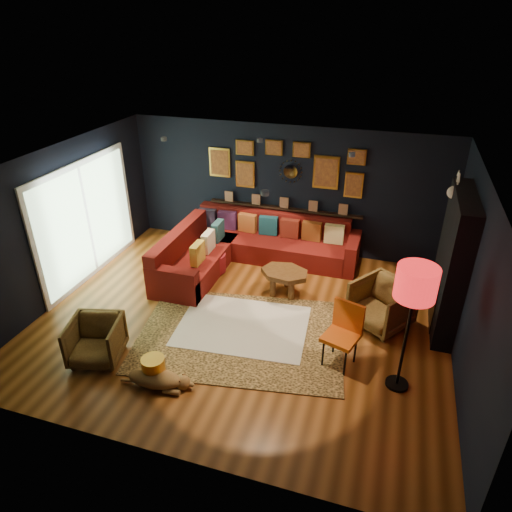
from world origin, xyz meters
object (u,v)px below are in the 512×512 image
(sectional, at_px, (242,249))
(armchair_right, at_px, (382,302))
(pouf, at_px, (212,262))
(armchair_left, at_px, (95,339))
(coffee_table, at_px, (285,275))
(gold_stool, at_px, (154,370))
(dog, at_px, (155,376))
(orange_chair, at_px, (344,329))
(floor_lamp, at_px, (416,288))

(sectional, height_order, armchair_right, sectional)
(pouf, distance_m, armchair_left, 2.93)
(coffee_table, bearing_deg, armchair_right, -13.73)
(gold_stool, bearing_deg, dog, -57.98)
(sectional, bearing_deg, orange_chair, -45.38)
(coffee_table, height_order, dog, coffee_table)
(sectional, height_order, floor_lamp, floor_lamp)
(armchair_left, xyz_separation_m, armchair_right, (3.85, 2.09, 0.06))
(gold_stool, height_order, dog, gold_stool)
(armchair_right, bearing_deg, coffee_table, -159.43)
(pouf, height_order, armchair_left, armchair_left)
(orange_chair, distance_m, dog, 2.67)
(orange_chair, bearing_deg, coffee_table, 147.44)
(coffee_table, distance_m, gold_stool, 2.91)
(sectional, height_order, dog, sectional)
(gold_stool, bearing_deg, coffee_table, 66.91)
(dog, bearing_deg, floor_lamp, 12.41)
(sectional, distance_m, armchair_left, 3.53)
(pouf, height_order, dog, pouf)
(armchair_right, height_order, orange_chair, orange_chair)
(sectional, distance_m, gold_stool, 3.53)
(dog, bearing_deg, sectional, 84.46)
(sectional, height_order, armchair_left, sectional)
(pouf, relative_size, orange_chair, 0.56)
(gold_stool, relative_size, orange_chair, 0.41)
(dog, bearing_deg, armchair_right, 34.60)
(pouf, xyz_separation_m, armchair_right, (3.23, -0.77, 0.22))
(orange_chair, bearing_deg, dog, -133.63)
(sectional, distance_m, floor_lamp, 4.25)
(sectional, relative_size, floor_lamp, 1.85)
(armchair_left, bearing_deg, armchair_right, 13.99)
(gold_stool, bearing_deg, orange_chair, 26.62)
(armchair_right, xyz_separation_m, dog, (-2.79, -2.34, -0.24))
(armchair_right, distance_m, floor_lamp, 1.79)
(sectional, relative_size, armchair_left, 4.72)
(sectional, bearing_deg, gold_stool, -90.97)
(orange_chair, height_order, floor_lamp, floor_lamp)
(gold_stool, relative_size, floor_lamp, 0.22)
(orange_chair, height_order, dog, orange_chair)
(coffee_table, height_order, pouf, coffee_table)
(armchair_right, xyz_separation_m, gold_stool, (-2.84, -2.26, -0.22))
(orange_chair, relative_size, floor_lamp, 0.52)
(sectional, bearing_deg, armchair_right, -24.58)
(floor_lamp, bearing_deg, orange_chair, 161.77)
(sectional, xyz_separation_m, coffee_table, (1.08, -0.86, 0.06))
(coffee_table, xyz_separation_m, orange_chair, (1.23, -1.49, 0.19))
(floor_lamp, bearing_deg, armchair_right, 104.10)
(orange_chair, bearing_deg, floor_lamp, -0.43)
(armchair_left, bearing_deg, sectional, 57.80)
(sectional, xyz_separation_m, armchair_right, (2.78, -1.27, 0.10))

